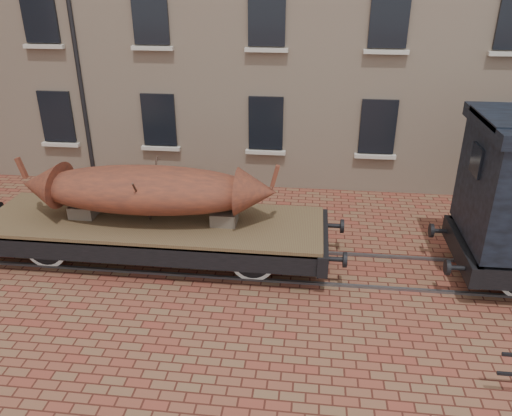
# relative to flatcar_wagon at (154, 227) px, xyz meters

# --- Properties ---
(ground) EXTENTS (90.00, 90.00, 0.00)m
(ground) POSITION_rel_flatcar_wagon_xyz_m (4.74, 0.00, -0.87)
(ground) COLOR brown
(rail_track) EXTENTS (30.00, 1.52, 0.06)m
(rail_track) POSITION_rel_flatcar_wagon_xyz_m (4.74, 0.00, -0.84)
(rail_track) COLOR #59595E
(rail_track) RESTS_ON ground
(flatcar_wagon) EXTENTS (9.26, 2.51, 1.40)m
(flatcar_wagon) POSITION_rel_flatcar_wagon_xyz_m (0.00, 0.00, 0.00)
(flatcar_wagon) COLOR brown
(flatcar_wagon) RESTS_ON ground
(iron_boat) EXTENTS (6.24, 1.86, 1.51)m
(iron_boat) POSITION_rel_flatcar_wagon_xyz_m (-0.08, -0.00, 1.01)
(iron_boat) COLOR brown
(iron_boat) RESTS_ON flatcar_wagon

